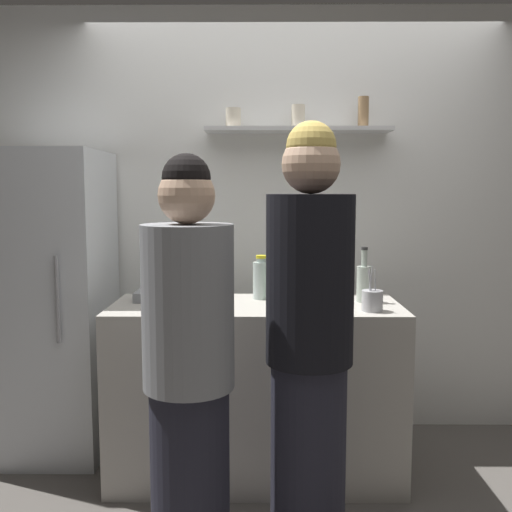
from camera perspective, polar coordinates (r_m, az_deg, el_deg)
The scene contains 10 objects.
back_wall_assembly at distance 3.66m, azimuth 3.54°, elevation 3.39°, with size 4.80×0.32×2.60m.
refrigerator at distance 3.53m, azimuth -19.81°, elevation -4.37°, with size 0.67×0.69×1.72m.
counter at distance 3.12m, azimuth 0.00°, elevation -13.01°, with size 1.49×0.61×0.91m, color #B7B2A8.
baking_pan at distance 3.16m, azimuth -8.56°, elevation -3.78°, with size 0.34×0.24×0.05m, color gray.
utensil_holder at distance 2.88m, azimuth 11.35°, elevation -4.29°, with size 0.10×0.10×0.22m.
wine_bottle_green_glass at distance 3.01m, azimuth 2.76°, elevation -2.31°, with size 0.07×0.07×0.33m.
wine_bottle_pale_glass at distance 3.10m, azimuth 10.54°, elevation -2.51°, with size 0.07×0.07×0.29m.
water_bottle_plastic at distance 3.13m, azimuth 0.52°, elevation -2.29°, with size 0.09×0.09×0.24m.
person_grey_hoodie at distance 2.22m, azimuth -6.60°, elevation -11.78°, with size 0.34×0.34×1.63m.
person_blonde at distance 2.31m, azimuth 5.24°, elevation -9.14°, with size 0.34×0.34×1.76m.
Camera 1 is at (-0.20, -2.40, 1.49)m, focal length 40.74 mm.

